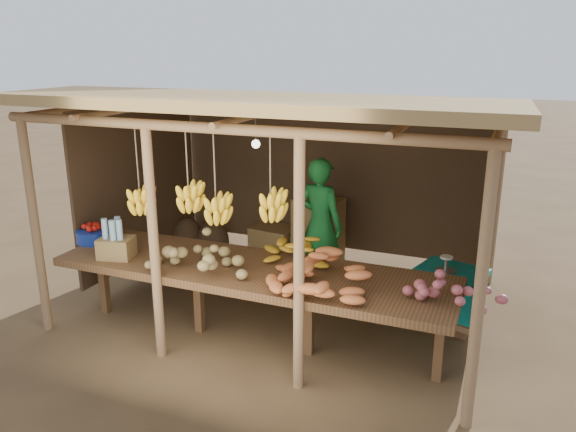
% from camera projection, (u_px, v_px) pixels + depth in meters
% --- Properties ---
extents(ground, '(60.00, 60.00, 0.00)m').
position_uv_depth(ground, '(288.00, 303.00, 6.46)').
color(ground, brown).
rests_on(ground, ground).
extents(stall_structure, '(4.70, 3.50, 2.43)m').
position_uv_depth(stall_structure, '(286.00, 137.00, 5.92)').
color(stall_structure, '#906C4A').
rests_on(stall_structure, ground).
extents(counter, '(3.90, 1.05, 0.80)m').
position_uv_depth(counter, '(251.00, 273.00, 5.40)').
color(counter, brown).
rests_on(counter, ground).
extents(potato_heap, '(1.06, 0.71, 0.37)m').
position_uv_depth(potato_heap, '(205.00, 250.00, 5.31)').
color(potato_heap, olive).
rests_on(potato_heap, counter).
extents(sweet_potato_heap, '(1.16, 0.89, 0.36)m').
position_uv_depth(sweet_potato_heap, '(327.00, 272.00, 4.80)').
color(sweet_potato_heap, '#C46532').
rests_on(sweet_potato_heap, counter).
extents(onion_heap, '(0.97, 0.66, 0.36)m').
position_uv_depth(onion_heap, '(456.00, 285.00, 4.54)').
color(onion_heap, '#A55057').
rests_on(onion_heap, counter).
extents(banana_pile, '(0.66, 0.44, 0.35)m').
position_uv_depth(banana_pile, '(296.00, 244.00, 5.52)').
color(banana_pile, gold).
rests_on(banana_pile, counter).
extents(tomato_basin, '(0.38, 0.38, 0.20)m').
position_uv_depth(tomato_basin, '(94.00, 234.00, 6.08)').
color(tomato_basin, navy).
rests_on(tomato_basin, counter).
extents(bottle_box, '(0.38, 0.33, 0.41)m').
position_uv_depth(bottle_box, '(116.00, 243.00, 5.59)').
color(bottle_box, olive).
rests_on(bottle_box, counter).
extents(vendor, '(0.68, 0.54, 1.62)m').
position_uv_depth(vendor, '(320.00, 225.00, 6.64)').
color(vendor, '#186D2C').
rests_on(vendor, ground).
extents(tarp_crate, '(0.80, 0.73, 0.79)m').
position_uv_depth(tarp_crate, '(449.00, 295.00, 5.91)').
color(tarp_crate, brown).
rests_on(tarp_crate, ground).
extents(carton_stack, '(1.28, 0.56, 0.92)m').
position_uv_depth(carton_stack, '(303.00, 236.00, 7.50)').
color(carton_stack, olive).
rests_on(carton_stack, ground).
extents(burlap_sacks, '(0.87, 0.46, 0.62)m').
position_uv_depth(burlap_sacks, '(200.00, 237.00, 7.90)').
color(burlap_sacks, '#4C3723').
rests_on(burlap_sacks, ground).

